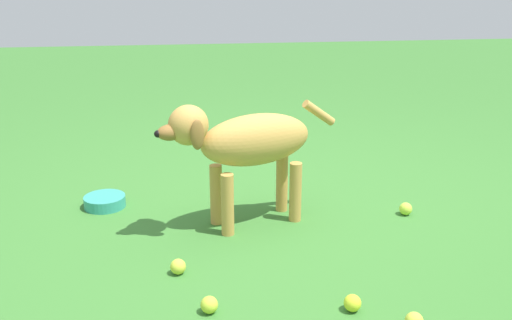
{
  "coord_description": "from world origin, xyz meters",
  "views": [
    {
      "loc": [
        -2.59,
        0.55,
        1.24
      ],
      "look_at": [
        0.09,
        0.19,
        0.33
      ],
      "focal_mm": 40.95,
      "sensor_mm": 36.0,
      "label": 1
    }
  ],
  "objects_px": {
    "tennis_ball_0": "(178,267)",
    "tennis_ball_1": "(209,305)",
    "water_bowl": "(105,201)",
    "dog": "(246,143)",
    "tennis_ball_2": "(406,209)",
    "tennis_ball_3": "(352,303)"
  },
  "relations": [
    {
      "from": "tennis_ball_2",
      "to": "tennis_ball_3",
      "type": "height_order",
      "value": "same"
    },
    {
      "from": "tennis_ball_0",
      "to": "tennis_ball_2",
      "type": "bearing_deg",
      "value": -68.82
    },
    {
      "from": "water_bowl",
      "to": "tennis_ball_0",
      "type": "bearing_deg",
      "value": -153.54
    },
    {
      "from": "tennis_ball_0",
      "to": "tennis_ball_2",
      "type": "xyz_separation_m",
      "value": [
        0.46,
        -1.18,
        0.0
      ]
    },
    {
      "from": "dog",
      "to": "tennis_ball_0",
      "type": "relative_size",
      "value": 13.76
    },
    {
      "from": "tennis_ball_0",
      "to": "dog",
      "type": "bearing_deg",
      "value": -36.71
    },
    {
      "from": "tennis_ball_0",
      "to": "tennis_ball_1",
      "type": "xyz_separation_m",
      "value": [
        -0.31,
        -0.11,
        0.0
      ]
    },
    {
      "from": "tennis_ball_1",
      "to": "tennis_ball_2",
      "type": "height_order",
      "value": "same"
    },
    {
      "from": "tennis_ball_2",
      "to": "dog",
      "type": "bearing_deg",
      "value": 89.79
    },
    {
      "from": "tennis_ball_2",
      "to": "water_bowl",
      "type": "relative_size",
      "value": 0.3
    },
    {
      "from": "water_bowl",
      "to": "tennis_ball_1",
      "type": "bearing_deg",
      "value": -155.24
    },
    {
      "from": "tennis_ball_0",
      "to": "tennis_ball_1",
      "type": "bearing_deg",
      "value": -159.73
    },
    {
      "from": "dog",
      "to": "tennis_ball_2",
      "type": "xyz_separation_m",
      "value": [
        -0.0,
        -0.83,
        -0.39
      ]
    },
    {
      "from": "dog",
      "to": "tennis_ball_1",
      "type": "relative_size",
      "value": 13.76
    },
    {
      "from": "water_bowl",
      "to": "dog",
      "type": "bearing_deg",
      "value": -113.34
    },
    {
      "from": "tennis_ball_2",
      "to": "tennis_ball_1",
      "type": "bearing_deg",
      "value": 125.65
    },
    {
      "from": "tennis_ball_1",
      "to": "dog",
      "type": "bearing_deg",
      "value": -16.65
    },
    {
      "from": "tennis_ball_0",
      "to": "tennis_ball_1",
      "type": "height_order",
      "value": "same"
    },
    {
      "from": "tennis_ball_1",
      "to": "water_bowl",
      "type": "xyz_separation_m",
      "value": [
        1.08,
        0.5,
        -0.0
      ]
    },
    {
      "from": "dog",
      "to": "tennis_ball_3",
      "type": "height_order",
      "value": "dog"
    },
    {
      "from": "tennis_ball_1",
      "to": "water_bowl",
      "type": "height_order",
      "value": "tennis_ball_1"
    },
    {
      "from": "tennis_ball_2",
      "to": "water_bowl",
      "type": "height_order",
      "value": "tennis_ball_2"
    }
  ]
}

